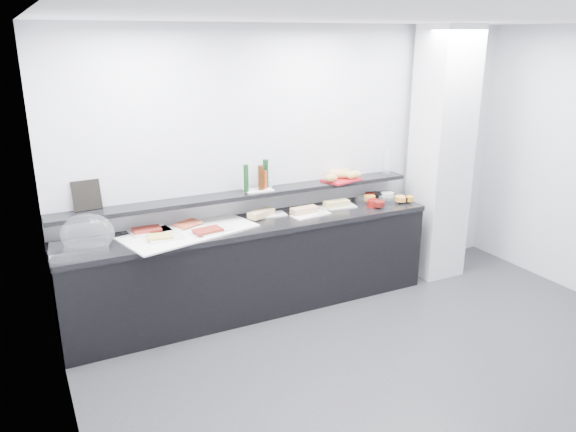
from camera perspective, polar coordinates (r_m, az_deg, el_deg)
name	(u,v)px	position (r m, az deg, el deg)	size (l,w,h in m)	color
ground	(421,379)	(4.73, 13.37, -15.78)	(5.00, 5.00, 0.00)	#2D2D30
back_wall	(303,162)	(5.75, 1.55, 5.46)	(5.00, 0.02, 2.70)	silver
ceiling	(452,17)	(3.97, 16.30, 18.85)	(5.00, 5.00, 0.00)	white
column	(441,155)	(6.32, 15.25, 5.97)	(0.50, 0.50, 2.70)	silver
buffet_cabinet	(254,269)	(5.48, -3.53, -5.37)	(3.60, 0.60, 0.85)	black
counter_top	(253,225)	(5.32, -3.62, -0.91)	(3.62, 0.62, 0.05)	black
wall_shelf	(245,195)	(5.40, -4.40, 2.19)	(3.60, 0.25, 0.04)	black
cloche_base	(79,247)	(4.94, -20.48, -3.01)	(0.47, 0.31, 0.04)	silver
cloche_dome	(88,233)	(4.93, -19.68, -1.68)	(0.43, 0.29, 0.34)	white
linen_runner	(189,232)	(5.11, -10.00, -1.60)	(1.18, 0.56, 0.01)	white
platter_meat_a	(150,231)	(5.16, -13.84, -1.47)	(0.34, 0.23, 0.01)	white
food_meat_a	(147,229)	(5.15, -14.16, -1.32)	(0.24, 0.16, 0.02)	maroon
platter_salmon	(166,230)	(5.15, -12.26, -1.41)	(0.31, 0.20, 0.01)	white
food_salmon	(188,223)	(5.23, -10.13, -0.75)	(0.23, 0.15, 0.02)	#C94A29
platter_cheese	(166,238)	(4.96, -12.33, -2.15)	(0.30, 0.20, 0.01)	white
food_cheese	(161,236)	(4.94, -12.83, -2.02)	(0.22, 0.14, 0.02)	#D5B853
platter_meat_b	(214,230)	(5.07, -7.56, -1.42)	(0.31, 0.20, 0.01)	white
food_meat_b	(208,230)	(5.02, -8.14, -1.44)	(0.25, 0.16, 0.02)	maroon
sandwich_plate_left	(267,215)	(5.50, -2.13, 0.09)	(0.37, 0.16, 0.01)	white
sandwich_food_left	(261,213)	(5.43, -2.75, 0.26)	(0.28, 0.11, 0.06)	tan
tongs_left	(268,215)	(5.46, -2.03, 0.08)	(0.01, 0.01, 0.16)	#A8AAAF
sandwich_plate_mid	(311,215)	(5.51, 2.31, 0.13)	(0.39, 0.17, 0.01)	white
sandwich_food_mid	(304,210)	(5.52, 1.66, 0.59)	(0.27, 0.10, 0.06)	tan
tongs_mid	(319,214)	(5.49, 3.14, 0.19)	(0.01, 0.01, 0.16)	#AEB1B5
sandwich_plate_right	(337,207)	(5.78, 4.99, 0.93)	(0.39, 0.17, 0.01)	silver
sandwich_food_right	(336,204)	(5.76, 4.95, 1.27)	(0.27, 0.10, 0.06)	#D0BA6D
tongs_right	(331,208)	(5.70, 4.38, 0.82)	(0.01, 0.01, 0.16)	#B2B4B9
bowl_glass_fruit	(364,200)	(5.96, 7.69, 1.64)	(0.18, 0.18, 0.07)	white
fill_glass_fruit	(369,198)	(6.00, 8.27, 1.84)	(0.12, 0.12, 0.05)	orange
bowl_black_jam	(376,196)	(6.13, 8.93, 2.03)	(0.13, 0.13, 0.07)	black
fill_black_jam	(370,195)	(6.10, 8.36, 2.11)	(0.12, 0.12, 0.05)	#510E0B
bowl_glass_cream	(387,195)	(6.18, 10.07, 2.10)	(0.17, 0.17, 0.07)	white
fill_glass_cream	(387,195)	(6.15, 10.04, 2.15)	(0.14, 0.14, 0.05)	white
bowl_red_jam	(374,203)	(5.85, 8.73, 1.27)	(0.13, 0.13, 0.07)	maroon
fill_red_jam	(379,204)	(5.80, 9.25, 1.24)	(0.12, 0.12, 0.05)	#580F0C
bowl_glass_salmon	(387,200)	(5.98, 10.02, 1.57)	(0.17, 0.17, 0.07)	white
fill_glass_salmon	(401,199)	(6.03, 11.39, 1.74)	(0.13, 0.13, 0.05)	#F0963A
bowl_black_fruit	(404,199)	(6.05, 11.74, 1.68)	(0.13, 0.13, 0.07)	black
fill_black_fruit	(409,199)	(6.04, 12.18, 1.73)	(0.09, 0.09, 0.05)	orange
framed_print	(87,195)	(5.11, -19.77, 2.00)	(0.24, 0.02, 0.26)	black
print_art	(90,195)	(5.12, -19.43, 2.06)	(0.17, 0.00, 0.22)	#D4AC99
condiment_tray	(259,190)	(5.45, -2.99, 2.65)	(0.26, 0.16, 0.01)	white
bottle_green_a	(246,178)	(5.36, -4.28, 3.86)	(0.05, 0.05, 0.26)	#0F3816
bottle_brown	(261,178)	(5.41, -2.76, 3.92)	(0.06, 0.06, 0.24)	#391C0A
bottle_green_b	(266,174)	(5.49, -2.29, 4.33)	(0.05, 0.05, 0.28)	black
bottle_hot	(265,180)	(5.45, -2.38, 3.71)	(0.04, 0.04, 0.18)	red
shaker_salt	(266,185)	(5.48, -2.29, 3.20)	(0.03, 0.03, 0.07)	white
shaker_pepper	(271,183)	(5.54, -1.73, 3.35)	(0.03, 0.03, 0.07)	silver
bread_tray	(342,180)	(5.85, 5.48, 3.69)	(0.37, 0.26, 0.02)	#A4111C
bread_roll_nw	(335,173)	(5.92, 4.84, 4.39)	(0.15, 0.10, 0.08)	tan
bread_roll_n	(345,172)	(5.96, 5.85, 4.46)	(0.12, 0.07, 0.08)	#B89846
bread_roll_ne	(342,172)	(5.95, 5.55, 4.45)	(0.14, 0.09, 0.08)	#AF7A42
bread_roll_sw	(331,178)	(5.70, 4.38, 3.87)	(0.14, 0.09, 0.08)	#AF8942
bread_roll_s	(352,175)	(5.84, 6.48, 4.15)	(0.14, 0.09, 0.08)	gold
bread_roll_se	(355,174)	(5.87, 6.85, 4.21)	(0.12, 0.08, 0.08)	tan
bread_roll_midw	(345,174)	(5.86, 5.81, 4.23)	(0.14, 0.09, 0.08)	#B58D45
bread_roll_mide	(341,174)	(5.87, 5.41, 4.25)	(0.16, 0.10, 0.08)	tan
carafe	(387,161)	(6.13, 10.02, 5.50)	(0.09, 0.09, 0.30)	white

